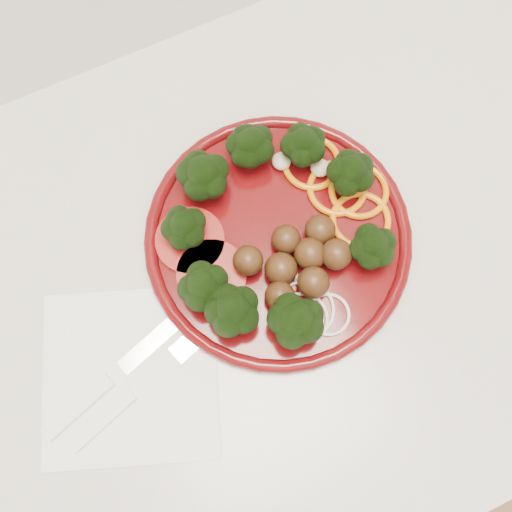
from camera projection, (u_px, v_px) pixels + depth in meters
name	position (u px, v px, depth m)	size (l,w,h in m)	color
counter	(186.00, 372.00, 1.08)	(2.40, 0.60, 0.90)	beige
plate	(275.00, 231.00, 0.65)	(0.28, 0.28, 0.07)	#4D0709
napkin	(130.00, 375.00, 0.64)	(0.17, 0.17, 0.00)	white
knife	(106.00, 383.00, 0.63)	(0.20, 0.08, 0.01)	silver
fork	(120.00, 405.00, 0.62)	(0.17, 0.07, 0.01)	white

